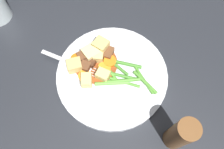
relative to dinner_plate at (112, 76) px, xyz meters
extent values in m
plane|color=#26282D|center=(0.00, 0.00, -0.01)|extent=(3.00, 3.00, 0.00)
cylinder|color=white|center=(0.00, 0.00, 0.00)|extent=(0.26, 0.26, 0.02)
cylinder|color=brown|center=(0.05, 0.00, 0.01)|extent=(0.10, 0.10, 0.00)
cylinder|color=orange|center=(0.09, 0.02, 0.01)|extent=(0.04, 0.04, 0.01)
cylinder|color=orange|center=(0.02, 0.00, 0.01)|extent=(0.04, 0.04, 0.01)
cylinder|color=orange|center=(0.05, 0.04, 0.01)|extent=(0.04, 0.04, 0.01)
cylinder|color=orange|center=(0.02, -0.02, 0.01)|extent=(0.04, 0.04, 0.01)
cube|color=#E5CC7A|center=(0.01, 0.02, 0.02)|extent=(0.03, 0.03, 0.02)
cube|color=#E5CC7A|center=(0.05, -0.01, 0.02)|extent=(0.03, 0.03, 0.03)
cube|color=#E5CC7A|center=(0.04, 0.05, 0.02)|extent=(0.04, 0.04, 0.02)
cube|color=#DBBC6B|center=(0.08, 0.04, 0.02)|extent=(0.04, 0.04, 0.03)
cube|color=#DBBC6B|center=(0.06, -0.04, 0.03)|extent=(0.03, 0.03, 0.04)
cube|color=#EAD68C|center=(0.07, -0.01, 0.02)|extent=(0.05, 0.05, 0.03)
cube|color=#4C2B19|center=(0.06, 0.01, 0.02)|extent=(0.03, 0.03, 0.02)
cube|color=brown|center=(0.04, -0.04, 0.02)|extent=(0.03, 0.04, 0.02)
cube|color=brown|center=(0.08, 0.01, 0.02)|extent=(0.03, 0.03, 0.02)
cube|color=brown|center=(0.06, 0.02, 0.02)|extent=(0.03, 0.03, 0.02)
cylinder|color=#599E38|center=(-0.04, 0.00, 0.01)|extent=(0.07, 0.03, 0.01)
cylinder|color=#4C8E33|center=(0.00, -0.02, 0.01)|extent=(0.06, 0.01, 0.01)
cylinder|color=#4C8E33|center=(-0.01, -0.04, 0.01)|extent=(0.07, 0.04, 0.01)
cylinder|color=#599E38|center=(-0.03, 0.00, 0.01)|extent=(0.07, 0.06, 0.01)
cylinder|color=#66AD42|center=(-0.01, 0.02, 0.01)|extent=(0.07, 0.06, 0.01)
cylinder|color=#4C8E33|center=(-0.02, -0.01, 0.01)|extent=(0.07, 0.03, 0.01)
cylinder|color=#599E38|center=(-0.07, -0.03, 0.01)|extent=(0.07, 0.04, 0.01)
cylinder|color=#599E38|center=(-0.07, -0.03, 0.01)|extent=(0.07, 0.02, 0.01)
cylinder|color=#599E38|center=(0.00, 0.00, 0.01)|extent=(0.06, 0.03, 0.01)
cube|color=silver|center=(0.12, 0.04, 0.01)|extent=(0.11, 0.03, 0.00)
cube|color=silver|center=(0.05, 0.02, 0.01)|extent=(0.02, 0.03, 0.00)
cylinder|color=silver|center=(0.02, 0.03, 0.01)|extent=(0.04, 0.01, 0.00)
cylinder|color=silver|center=(0.02, 0.02, 0.01)|extent=(0.04, 0.01, 0.00)
cylinder|color=silver|center=(0.03, 0.02, 0.01)|extent=(0.04, 0.01, 0.00)
cylinder|color=silver|center=(0.03, 0.01, 0.01)|extent=(0.04, 0.01, 0.00)
cylinder|color=brown|center=(-0.19, 0.04, 0.05)|extent=(0.04, 0.04, 0.13)
camera|label=1|loc=(-0.13, 0.18, 0.52)|focal=37.48mm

